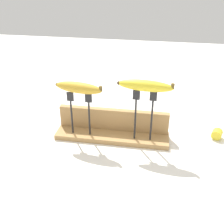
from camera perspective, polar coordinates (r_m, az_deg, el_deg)
The scene contains 8 objects.
ground_plane at distance 1.16m, azimuth 0.00°, elevation -5.21°, with size 3.00×3.00×0.00m, color silver.
wooden_board at distance 1.15m, azimuth 0.00°, elevation -4.80°, with size 0.45×0.10×0.02m, color #A87F4C.
board_backstop at distance 1.15m, azimuth 0.31°, elevation -1.47°, with size 0.44×0.02×0.09m, color #A87F4C.
fork_stand_left at distance 1.10m, azimuth -6.40°, elevation 0.44°, with size 0.10×0.01×0.18m.
fork_stand_right at distance 1.06m, azimuth 6.38°, elevation 0.09°, with size 0.09×0.01×0.20m.
banana_raised_left at distance 1.06m, azimuth -6.68°, elevation 4.85°, with size 0.19×0.07×0.04m.
banana_raised_right at distance 1.01m, azimuth 6.69°, elevation 5.24°, with size 0.20×0.06×0.04m.
banana_chunk_near at distance 1.22m, azimuth 20.22°, elevation -4.13°, with size 0.05×0.05×0.04m.
Camera 1 is at (0.15, -0.94, 0.65)m, focal length 45.78 mm.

